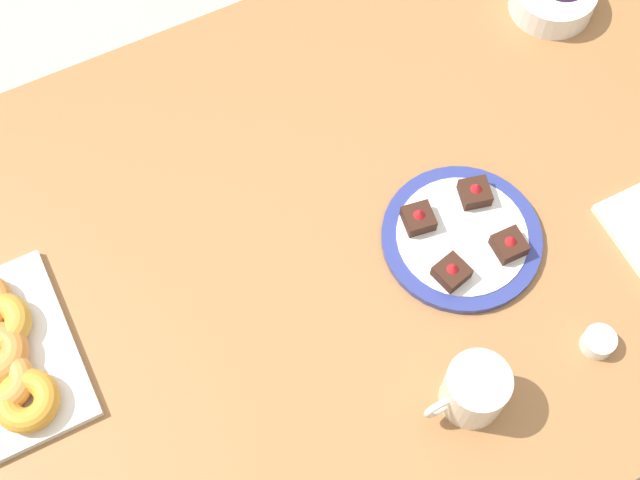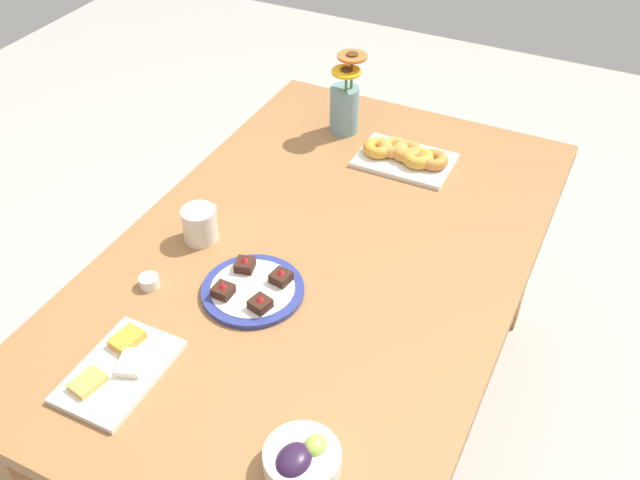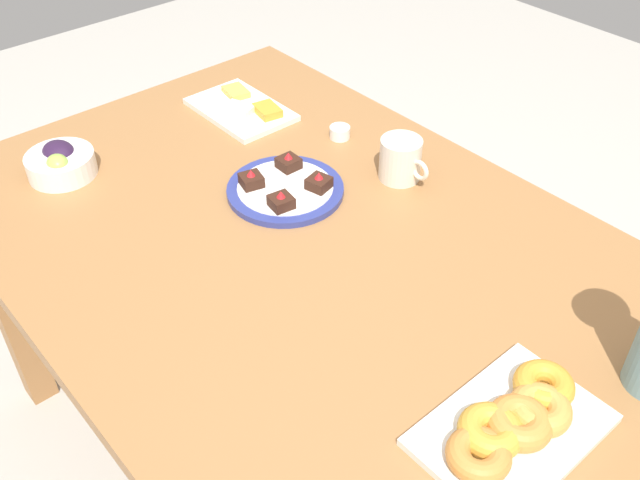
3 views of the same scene
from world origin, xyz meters
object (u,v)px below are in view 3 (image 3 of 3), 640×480
dining_table (320,289)px  croissant_platter (514,423)px  grape_bowl (61,162)px  dessert_plate (285,189)px  jam_cup_honey (340,132)px  coffee_mug (401,159)px  cheese_platter (242,108)px

dining_table → croissant_platter: size_ratio=5.57×
grape_bowl → dessert_plate: bearing=40.9°
dining_table → grape_bowl: grape_bowl is taller
dining_table → dessert_plate: (-0.20, 0.08, 0.10)m
dining_table → jam_cup_honey: 0.44m
dining_table → coffee_mug: coffee_mug is taller
dining_table → croissant_platter: (0.48, -0.05, 0.11)m
grape_bowl → croissant_platter: 1.07m
dining_table → jam_cup_honey: jam_cup_honey is taller
coffee_mug → dessert_plate: bearing=-117.9°
dining_table → coffee_mug: (-0.09, 0.30, 0.13)m
croissant_platter → dining_table: bearing=174.3°
cheese_platter → jam_cup_honey: bearing=22.5°
cheese_platter → dessert_plate: dessert_plate is taller
cheese_platter → dessert_plate: size_ratio=1.05×
cheese_platter → croissant_platter: (1.02, -0.26, 0.01)m
grape_bowl → cheese_platter: grape_bowl is taller
jam_cup_honey → dessert_plate: size_ratio=0.19×
coffee_mug → grape_bowl: 0.73m
jam_cup_honey → dining_table: bearing=-47.1°
coffee_mug → cheese_platter: (-0.45, -0.09, -0.04)m
cheese_platter → croissant_platter: croissant_platter is taller
coffee_mug → cheese_platter: size_ratio=0.48×
dining_table → cheese_platter: cheese_platter is taller
dining_table → coffee_mug: size_ratio=12.85×
jam_cup_honey → dessert_plate: (0.09, -0.24, -0.00)m
coffee_mug → grape_bowl: size_ratio=0.85×
coffee_mug → dessert_plate: coffee_mug is taller
coffee_mug → dessert_plate: size_ratio=0.51×
cheese_platter → coffee_mug: bearing=11.1°
dining_table → croissant_platter: croissant_platter is taller
grape_bowl → croissant_platter: (1.06, 0.19, -0.01)m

